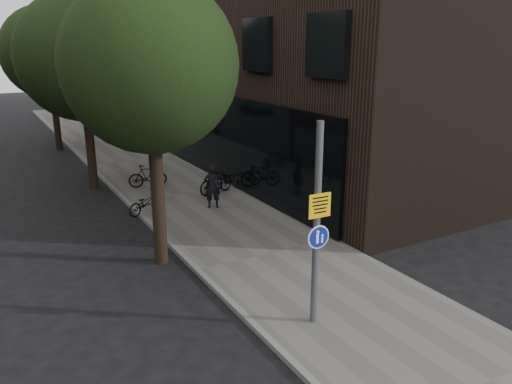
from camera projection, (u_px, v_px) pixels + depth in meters
ground at (339, 312)px, 11.25m from camera, size 120.00×120.00×0.00m
sidewalk at (185, 195)px, 19.69m from camera, size 4.50×60.00×0.12m
curb_edge at (128, 203)px, 18.63m from camera, size 0.15×60.00×0.13m
street_tree_near at (152, 73)px, 12.46m from camera, size 4.40×4.40×7.50m
street_tree_mid at (83, 61)px, 19.55m from camera, size 5.00×5.00×7.80m
street_tree_far at (50, 56)px, 27.06m from camera, size 5.00×5.00×7.80m
signpost at (317, 226)px, 10.03m from camera, size 0.50×0.14×4.29m
pedestrian at (212, 186)px, 17.78m from camera, size 0.66×0.53×1.58m
parked_bike_facade_near at (229, 179)px, 19.98m from camera, size 1.90×0.96×0.95m
parked_bike_facade_far at (216, 181)px, 19.50m from camera, size 1.75×0.96×1.01m
parked_bike_curb_near at (146, 203)px, 17.24m from camera, size 1.60×1.11×0.79m
parked_bike_curb_far at (148, 176)px, 20.41m from camera, size 1.61×0.74×0.94m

